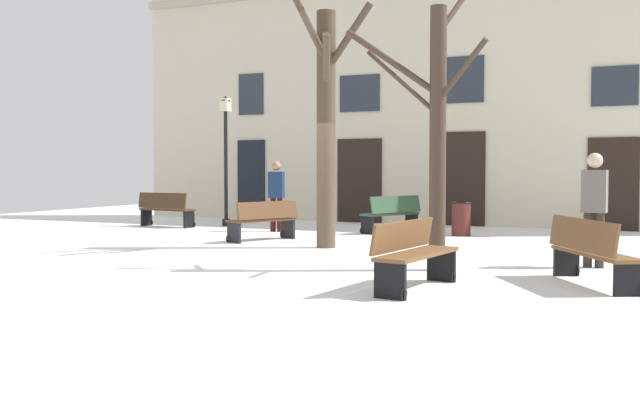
{
  "coord_description": "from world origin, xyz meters",
  "views": [
    {
      "loc": [
        5.96,
        -11.76,
        1.59
      ],
      "look_at": [
        0.0,
        1.61,
        0.95
      ],
      "focal_mm": 40.02,
      "sensor_mm": 36.0,
      "label": 1
    }
  ],
  "objects_px": {
    "person_strolling": "(594,203)",
    "person_crossing_plaza": "(276,192)",
    "litter_bin": "(461,219)",
    "bench_facing_shops": "(392,214)",
    "bench_near_lamp": "(414,253)",
    "bench_back_to_back_left": "(166,209)",
    "tree_center": "(326,118)",
    "tree_right_of_center": "(436,127)",
    "bench_by_litter_bin": "(263,220)",
    "streetlamp": "(226,146)",
    "bench_near_center_tree": "(591,251)"
  },
  "relations": [
    {
      "from": "bench_by_litter_bin",
      "to": "bench_facing_shops",
      "type": "xyz_separation_m",
      "value": [
        1.95,
        3.08,
        0.02
      ]
    },
    {
      "from": "tree_right_of_center",
      "to": "bench_facing_shops",
      "type": "distance_m",
      "value": 6.8
    },
    {
      "from": "bench_by_litter_bin",
      "to": "bench_near_center_tree",
      "type": "xyz_separation_m",
      "value": [
        6.96,
        -3.5,
        0.02
      ]
    },
    {
      "from": "bench_back_to_back_left",
      "to": "person_crossing_plaza",
      "type": "distance_m",
      "value": 3.5
    },
    {
      "from": "streetlamp",
      "to": "bench_facing_shops",
      "type": "bearing_deg",
      "value": -1.62
    },
    {
      "from": "tree_right_of_center",
      "to": "tree_center",
      "type": "height_order",
      "value": "tree_center"
    },
    {
      "from": "bench_facing_shops",
      "to": "bench_by_litter_bin",
      "type": "bearing_deg",
      "value": -4.55
    },
    {
      "from": "bench_near_center_tree",
      "to": "person_crossing_plaza",
      "type": "distance_m",
      "value": 9.63
    },
    {
      "from": "bench_facing_shops",
      "to": "bench_back_to_back_left",
      "type": "height_order",
      "value": "bench_back_to_back_left"
    },
    {
      "from": "streetlamp",
      "to": "bench_back_to_back_left",
      "type": "relative_size",
      "value": 2.11
    },
    {
      "from": "bench_facing_shops",
      "to": "bench_near_lamp",
      "type": "relative_size",
      "value": 0.93
    },
    {
      "from": "tree_right_of_center",
      "to": "bench_by_litter_bin",
      "type": "distance_m",
      "value": 5.76
    },
    {
      "from": "tree_center",
      "to": "bench_back_to_back_left",
      "type": "xyz_separation_m",
      "value": [
        -6.1,
        2.98,
        -2.11
      ]
    },
    {
      "from": "bench_near_center_tree",
      "to": "person_strolling",
      "type": "relative_size",
      "value": 0.98
    },
    {
      "from": "streetlamp",
      "to": "bench_near_center_tree",
      "type": "bearing_deg",
      "value": -34.15
    },
    {
      "from": "tree_center",
      "to": "litter_bin",
      "type": "xyz_separation_m",
      "value": [
        1.9,
        3.68,
        -2.19
      ]
    },
    {
      "from": "bench_near_center_tree",
      "to": "person_crossing_plaza",
      "type": "xyz_separation_m",
      "value": [
        -7.77,
        5.66,
        0.53
      ]
    },
    {
      "from": "bench_near_center_tree",
      "to": "tree_center",
      "type": "bearing_deg",
      "value": 31.23
    },
    {
      "from": "litter_bin",
      "to": "bench_facing_shops",
      "type": "relative_size",
      "value": 0.48
    },
    {
      "from": "tree_center",
      "to": "bench_near_center_tree",
      "type": "height_order",
      "value": "tree_center"
    },
    {
      "from": "bench_near_center_tree",
      "to": "person_strolling",
      "type": "xyz_separation_m",
      "value": [
        -0.06,
        1.9,
        0.57
      ]
    },
    {
      "from": "bench_by_litter_bin",
      "to": "person_strolling",
      "type": "xyz_separation_m",
      "value": [
        6.9,
        -1.6,
        0.59
      ]
    },
    {
      "from": "bench_near_lamp",
      "to": "bench_by_litter_bin",
      "type": "bearing_deg",
      "value": 53.22
    },
    {
      "from": "tree_center",
      "to": "bench_back_to_back_left",
      "type": "height_order",
      "value": "tree_center"
    },
    {
      "from": "person_crossing_plaza",
      "to": "tree_center",
      "type": "bearing_deg",
      "value": -56.32
    },
    {
      "from": "bench_near_lamp",
      "to": "bench_back_to_back_left",
      "type": "bearing_deg",
      "value": 60.17
    },
    {
      "from": "tree_center",
      "to": "bench_by_litter_bin",
      "type": "relative_size",
      "value": 2.86
    },
    {
      "from": "litter_bin",
      "to": "person_strolling",
      "type": "xyz_separation_m",
      "value": [
        3.18,
        -4.56,
        0.63
      ]
    },
    {
      "from": "person_strolling",
      "to": "person_crossing_plaza",
      "type": "xyz_separation_m",
      "value": [
        -7.71,
        3.76,
        -0.04
      ]
    },
    {
      "from": "tree_right_of_center",
      "to": "bench_back_to_back_left",
      "type": "distance_m",
      "value": 10.45
    },
    {
      "from": "tree_right_of_center",
      "to": "litter_bin",
      "type": "bearing_deg",
      "value": 98.9
    },
    {
      "from": "bench_back_to_back_left",
      "to": "bench_near_lamp",
      "type": "bearing_deg",
      "value": 147.7
    },
    {
      "from": "bench_near_lamp",
      "to": "person_crossing_plaza",
      "type": "distance_m",
      "value": 8.98
    },
    {
      "from": "bench_back_to_back_left",
      "to": "bench_near_center_tree",
      "type": "xyz_separation_m",
      "value": [
        11.24,
        -5.75,
        -0.01
      ]
    },
    {
      "from": "tree_right_of_center",
      "to": "person_strolling",
      "type": "distance_m",
      "value": 2.88
    },
    {
      "from": "bench_by_litter_bin",
      "to": "bench_back_to_back_left",
      "type": "bearing_deg",
      "value": -94.6
    },
    {
      "from": "tree_right_of_center",
      "to": "bench_near_lamp",
      "type": "height_order",
      "value": "tree_right_of_center"
    },
    {
      "from": "streetlamp",
      "to": "bench_facing_shops",
      "type": "height_order",
      "value": "streetlamp"
    },
    {
      "from": "tree_right_of_center",
      "to": "litter_bin",
      "type": "height_order",
      "value": "tree_right_of_center"
    },
    {
      "from": "litter_bin",
      "to": "person_strolling",
      "type": "bearing_deg",
      "value": -55.06
    },
    {
      "from": "bench_back_to_back_left",
      "to": "person_strolling",
      "type": "xyz_separation_m",
      "value": [
        11.18,
        -3.85,
        0.55
      ]
    },
    {
      "from": "litter_bin",
      "to": "bench_facing_shops",
      "type": "bearing_deg",
      "value": 176.17
    },
    {
      "from": "streetlamp",
      "to": "tree_right_of_center",
      "type": "bearing_deg",
      "value": -39.0
    },
    {
      "from": "tree_center",
      "to": "person_crossing_plaza",
      "type": "height_order",
      "value": "tree_center"
    },
    {
      "from": "bench_facing_shops",
      "to": "streetlamp",
      "type": "bearing_deg",
      "value": -63.81
    },
    {
      "from": "tree_right_of_center",
      "to": "streetlamp",
      "type": "height_order",
      "value": "tree_right_of_center"
    },
    {
      "from": "tree_right_of_center",
      "to": "bench_near_center_tree",
      "type": "bearing_deg",
      "value": -14.0
    },
    {
      "from": "tree_right_of_center",
      "to": "person_crossing_plaza",
      "type": "bearing_deg",
      "value": 136.98
    },
    {
      "from": "litter_bin",
      "to": "person_strolling",
      "type": "relative_size",
      "value": 0.44
    },
    {
      "from": "streetlamp",
      "to": "person_strolling",
      "type": "relative_size",
      "value": 1.96
    }
  ]
}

